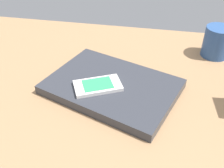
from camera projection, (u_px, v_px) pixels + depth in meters
The scene contains 4 objects.
desk_surface at pixel (129, 100), 67.11cm from camera, with size 120.00×80.00×3.00cm, color #9E7751.
laptop_closed at pixel (112, 87), 67.17cm from camera, with size 31.75×22.18×2.37cm, color #33353D.
cell_phone_on_laptop at pixel (98, 86), 64.72cm from camera, with size 13.09×10.73×1.05cm.
coffee_mug at pixel (218, 42), 79.13cm from camera, with size 11.50×8.06×9.28cm.
Camera 1 is at (5.31, -51.08, 45.11)cm, focal length 42.16 mm.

